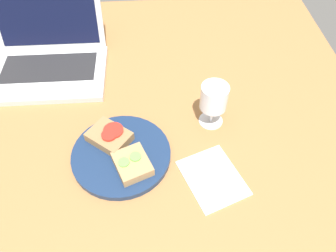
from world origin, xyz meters
The scene contains 7 objects.
wooden_table centered at (0.00, 0.00, 1.50)cm, with size 140.00×140.00×3.00cm, color #9E6B3D.
plate centered at (-1.09, -6.55, 3.80)cm, with size 25.12×25.12×1.59cm, color navy.
sandwich_with_tomato centered at (-3.98, -2.18, 6.06)cm, with size 12.91×12.46×3.23cm.
sandwich_with_cucumber centered at (1.87, -10.89, 5.90)cm, with size 10.64×11.36×2.94cm.
wine_glass centered at (23.37, 3.85, 11.62)cm, with size 7.18×7.18×12.88cm.
laptop centered at (-24.64, 30.00, 7.25)cm, with size 35.44×30.54×22.51cm.
napkin centered at (21.19, -14.42, 3.20)cm, with size 12.65×15.74×0.40cm, color white.
Camera 1 is at (7.66, -54.89, 72.21)cm, focal length 35.00 mm.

